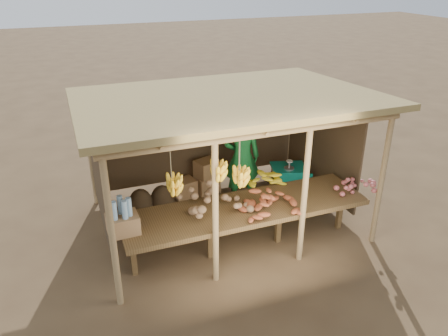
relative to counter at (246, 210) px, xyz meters
name	(u,v)px	position (x,y,z in m)	size (l,w,h in m)	color
ground	(224,220)	(0.00, 0.95, -0.74)	(60.00, 60.00, 0.00)	brown
stall_structure	(219,119)	(-0.07, 1.01, 1.19)	(4.70, 3.50, 2.43)	#9F7E52
counter	(246,210)	(0.00, 0.00, 0.00)	(3.90, 1.05, 0.80)	brown
potato_heap	(209,199)	(-0.57, 0.11, 0.25)	(1.15, 0.69, 0.37)	#916D4B
sweet_potato_heap	(269,200)	(0.29, -0.24, 0.24)	(0.95, 0.57, 0.36)	#A34C2A
onion_heap	(357,182)	(1.90, -0.21, 0.24)	(0.87, 0.52, 0.36)	#C2605E
banana_pile	(269,178)	(0.63, 0.46, 0.24)	(0.67, 0.40, 0.35)	yellow
tomato_basin	(123,221)	(-1.88, 0.11, 0.16)	(0.45, 0.45, 0.23)	navy
bottle_box	(122,220)	(-1.90, -0.05, 0.27)	(0.45, 0.36, 0.55)	#986E44
vendor	(242,158)	(0.55, 1.46, 0.21)	(0.69, 0.45, 1.90)	#1A7631
tarp_crate	(288,180)	(1.55, 1.42, -0.41)	(0.80, 0.74, 0.80)	brown
carton_stack	(199,180)	(-0.11, 2.06, -0.43)	(1.00, 0.45, 0.70)	#986E44
burlap_sacks	(152,200)	(-1.16, 1.69, -0.47)	(0.86, 0.45, 0.61)	#483621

